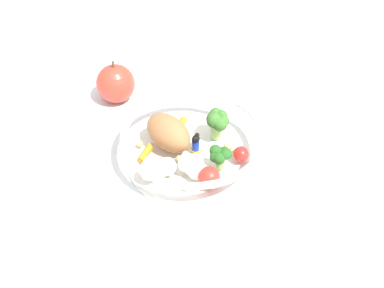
{
  "coord_description": "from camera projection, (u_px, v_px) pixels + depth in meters",
  "views": [
    {
      "loc": [
        0.26,
        -0.49,
        0.55
      ],
      "look_at": [
        -0.0,
        0.01,
        0.03
      ],
      "focal_mm": 47.82,
      "sensor_mm": 36.0,
      "label": 1
    }
  ],
  "objects": [
    {
      "name": "food_container",
      "position": [
        188.0,
        145.0,
        0.77
      ],
      "size": [
        0.22,
        0.22,
        0.06
      ],
      "color": "white",
      "rests_on": "ground_plane"
    },
    {
      "name": "loose_apple",
      "position": [
        116.0,
        83.0,
        0.88
      ],
      "size": [
        0.07,
        0.07,
        0.08
      ],
      "color": "#BC3828",
      "rests_on": "ground_plane"
    },
    {
      "name": "folded_napkin",
      "position": [
        327.0,
        185.0,
        0.74
      ],
      "size": [
        0.15,
        0.12,
        0.01
      ],
      "primitive_type": "cube",
      "rotation": [
        0.0,
        0.0,
        0.06
      ],
      "color": "silver",
      "rests_on": "ground_plane"
    },
    {
      "name": "ground_plane",
      "position": [
        191.0,
        162.0,
        0.78
      ],
      "size": [
        2.4,
        2.4,
        0.0
      ],
      "primitive_type": "plane",
      "color": "white"
    }
  ]
}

